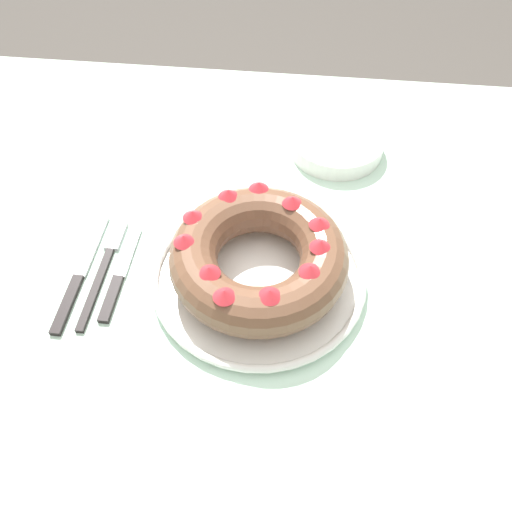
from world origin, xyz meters
TOP-DOWN VIEW (x-y plane):
  - ground_plane at (0.00, 0.00)m, footprint 8.00×8.00m
  - dining_table at (0.00, 0.00)m, footprint 1.41×1.16m
  - serving_dish at (-0.00, 0.00)m, footprint 0.33×0.33m
  - bundt_cake at (-0.00, 0.00)m, footprint 0.26×0.26m
  - fork at (-0.24, 0.00)m, footprint 0.02×0.21m
  - serving_knife at (-0.28, -0.03)m, footprint 0.02×0.23m
  - cake_knife at (-0.21, -0.03)m, footprint 0.02×0.18m
  - side_bowl at (0.11, 0.32)m, footprint 0.18×0.18m

SIDE VIEW (x-z plane):
  - ground_plane at x=0.00m, z-range 0.00..0.00m
  - dining_table at x=0.00m, z-range 0.29..1.04m
  - fork at x=-0.24m, z-range 0.74..0.75m
  - serving_knife at x=-0.28m, z-range 0.74..0.75m
  - cake_knife at x=-0.21m, z-range 0.74..0.75m
  - serving_dish at x=0.00m, z-range 0.74..0.76m
  - side_bowl at x=0.11m, z-range 0.74..0.78m
  - bundt_cake at x=0.00m, z-range 0.76..0.84m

